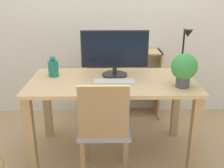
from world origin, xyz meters
The scene contains 10 objects.
ground_plane centered at (0.00, 0.00, 0.00)m, with size 10.00×10.00×0.00m, color tan.
wall_back centered at (0.00, 0.95, 1.30)m, with size 8.00×0.05×2.60m.
desk centered at (0.00, 0.00, 0.60)m, with size 1.43×0.73×0.73m.
monitor centered at (0.02, 0.13, 0.95)m, with size 0.59×0.23×0.41m.
keyboard centered at (0.02, -0.06, 0.74)m, with size 0.35×0.11×0.02m.
vase centered at (-0.53, 0.12, 0.81)m, with size 0.09×0.09×0.19m.
desk_lamp centered at (0.62, 0.04, 0.99)m, with size 0.10×0.19×0.43m.
potted_plant centered at (0.56, -0.17, 0.88)m, with size 0.21×0.21×0.27m.
chair centered at (-0.07, -0.35, 0.47)m, with size 0.40×0.40×0.85m.
bookshelf centered at (-0.01, 0.77, 0.40)m, with size 0.84×0.28×0.81m.
Camera 1 is at (-0.03, -2.14, 1.47)m, focal length 42.00 mm.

